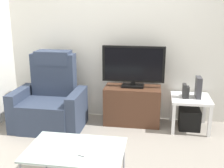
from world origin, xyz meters
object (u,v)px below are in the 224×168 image
(television, at_px, (133,66))
(game_console, at_px, (198,87))
(recliner_armchair, at_px, (50,102))
(subwoofer_box, at_px, (189,119))
(tv_stand, at_px, (132,105))
(side_table, at_px, (191,102))
(book_middle, at_px, (188,92))
(book_leftmost, at_px, (184,91))
(cell_phone, at_px, (85,152))
(coffee_table, at_px, (76,151))

(television, bearing_deg, game_console, -4.82)
(recliner_armchair, relative_size, subwoofer_box, 3.71)
(recliner_armchair, bearing_deg, tv_stand, 6.40)
(game_console, bearing_deg, side_table, -173.66)
(tv_stand, distance_m, television, 0.60)
(television, distance_m, book_middle, 0.85)
(book_leftmost, relative_size, book_middle, 1.20)
(tv_stand, relative_size, television, 0.91)
(subwoofer_box, relative_size, game_console, 0.99)
(television, bearing_deg, subwoofer_box, -6.03)
(book_middle, bearing_deg, game_console, 11.80)
(tv_stand, distance_m, game_console, 0.98)
(book_leftmost, relative_size, game_console, 0.66)
(side_table, height_order, subwoofer_box, side_table)
(recliner_armchair, distance_m, side_table, 2.01)
(side_table, distance_m, book_middle, 0.17)
(recliner_armchair, bearing_deg, side_table, -1.15)
(subwoofer_box, distance_m, cell_phone, 2.02)
(subwoofer_box, relative_size, cell_phone, 1.94)
(book_leftmost, height_order, coffee_table, book_leftmost)
(recliner_armchair, bearing_deg, book_middle, -1.56)
(television, bearing_deg, tv_stand, -90.00)
(side_table, distance_m, coffee_table, 2.01)
(subwoofer_box, bearing_deg, tv_stand, 175.26)
(book_leftmost, xyz_separation_m, game_console, (0.19, 0.03, 0.05))
(tv_stand, relative_size, recliner_armchair, 0.76)
(side_table, bearing_deg, game_console, 6.34)
(book_leftmost, bearing_deg, television, 171.61)
(cell_phone, bearing_deg, subwoofer_box, 74.71)
(tv_stand, distance_m, book_leftmost, 0.79)
(tv_stand, distance_m, recliner_armchair, 1.21)
(recliner_armchair, xyz_separation_m, cell_phone, (0.89, -1.45, 0.07))
(subwoofer_box, relative_size, book_leftmost, 1.50)
(subwoofer_box, bearing_deg, book_leftmost, -168.69)
(coffee_table, height_order, cell_phone, cell_phone)
(television, xyz_separation_m, subwoofer_box, (0.83, -0.09, -0.73))
(recliner_armchair, height_order, cell_phone, recliner_armchair)
(tv_stand, xyz_separation_m, subwoofer_box, (0.83, -0.07, -0.14))
(side_table, xyz_separation_m, cell_phone, (-1.10, -1.66, 0.05))
(side_table, bearing_deg, coffee_table, -126.99)
(television, height_order, coffee_table, television)
(subwoofer_box, bearing_deg, television, 173.97)
(subwoofer_box, bearing_deg, book_middle, -159.55)
(tv_stand, relative_size, coffee_table, 0.91)
(book_middle, relative_size, coffee_table, 0.18)
(side_table, xyz_separation_m, coffee_table, (-1.21, -1.61, 0.01))
(game_console, relative_size, coffee_table, 0.33)
(tv_stand, xyz_separation_m, coffee_table, (-0.38, -1.67, 0.13))
(tv_stand, height_order, coffee_table, tv_stand)
(subwoofer_box, distance_m, game_console, 0.48)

